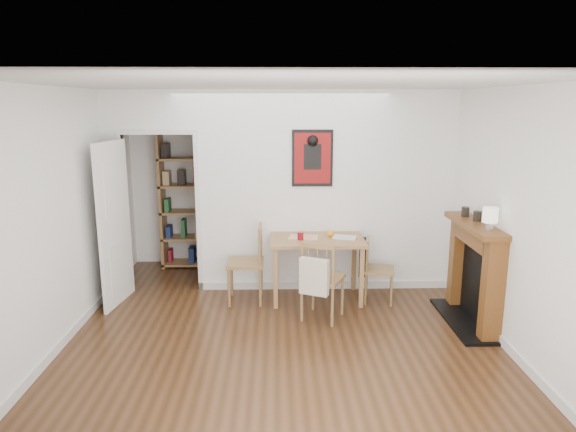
{
  "coord_description": "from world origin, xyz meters",
  "views": [
    {
      "loc": [
        -0.06,
        -5.15,
        2.43
      ],
      "look_at": [
        0.07,
        0.6,
        1.16
      ],
      "focal_mm": 32.0,
      "sensor_mm": 36.0,
      "label": 1
    }
  ],
  "objects_px": {
    "chair_front": "(322,279)",
    "bookshelf": "(190,199)",
    "chair_left": "(245,264)",
    "dining_table": "(317,246)",
    "orange_fruit": "(330,234)",
    "fireplace": "(475,270)",
    "chair_right": "(378,269)",
    "ceramic_jar_b": "(465,212)",
    "mantel_lamp": "(490,216)",
    "ceramic_jar_a": "(477,216)",
    "red_glass": "(300,236)",
    "notebook": "(345,237)"
  },
  "relations": [
    {
      "from": "chair_left",
      "to": "bookshelf",
      "type": "distance_m",
      "value": 1.81
    },
    {
      "from": "bookshelf",
      "to": "dining_table",
      "type": "bearing_deg",
      "value": -38.01
    },
    {
      "from": "fireplace",
      "to": "mantel_lamp",
      "type": "height_order",
      "value": "mantel_lamp"
    },
    {
      "from": "fireplace",
      "to": "mantel_lamp",
      "type": "bearing_deg",
      "value": -97.31
    },
    {
      "from": "chair_right",
      "to": "bookshelf",
      "type": "distance_m",
      "value": 3.02
    },
    {
      "from": "notebook",
      "to": "red_glass",
      "type": "bearing_deg",
      "value": -171.97
    },
    {
      "from": "chair_front",
      "to": "chair_left",
      "type": "bearing_deg",
      "value": 148.49
    },
    {
      "from": "chair_front",
      "to": "ceramic_jar_b",
      "type": "distance_m",
      "value": 1.82
    },
    {
      "from": "chair_left",
      "to": "ceramic_jar_b",
      "type": "height_order",
      "value": "ceramic_jar_b"
    },
    {
      "from": "chair_right",
      "to": "red_glass",
      "type": "distance_m",
      "value": 1.05
    },
    {
      "from": "ceramic_jar_b",
      "to": "orange_fruit",
      "type": "bearing_deg",
      "value": 161.01
    },
    {
      "from": "chair_left",
      "to": "chair_front",
      "type": "bearing_deg",
      "value": -31.51
    },
    {
      "from": "red_glass",
      "to": "ceramic_jar_a",
      "type": "xyz_separation_m",
      "value": [
        1.92,
        -0.61,
        0.38
      ]
    },
    {
      "from": "fireplace",
      "to": "bookshelf",
      "type": "bearing_deg",
      "value": 148.47
    },
    {
      "from": "red_glass",
      "to": "orange_fruit",
      "type": "height_order",
      "value": "red_glass"
    },
    {
      "from": "chair_right",
      "to": "mantel_lamp",
      "type": "distance_m",
      "value": 1.64
    },
    {
      "from": "bookshelf",
      "to": "fireplace",
      "type": "distance_m",
      "value": 4.13
    },
    {
      "from": "fireplace",
      "to": "ceramic_jar_a",
      "type": "xyz_separation_m",
      "value": [
        0.0,
        0.07,
        0.6
      ]
    },
    {
      "from": "fireplace",
      "to": "ceramic_jar_b",
      "type": "xyz_separation_m",
      "value": [
        -0.05,
        0.31,
        0.6
      ]
    },
    {
      "from": "dining_table",
      "to": "ceramic_jar_b",
      "type": "relative_size",
      "value": 10.54
    },
    {
      "from": "chair_right",
      "to": "fireplace",
      "type": "distance_m",
      "value": 1.18
    },
    {
      "from": "bookshelf",
      "to": "red_glass",
      "type": "bearing_deg",
      "value": -42.95
    },
    {
      "from": "dining_table",
      "to": "red_glass",
      "type": "xyz_separation_m",
      "value": [
        -0.21,
        -0.07,
        0.14
      ]
    },
    {
      "from": "chair_right",
      "to": "ceramic_jar_b",
      "type": "bearing_deg",
      "value": -20.2
    },
    {
      "from": "red_glass",
      "to": "mantel_lamp",
      "type": "height_order",
      "value": "mantel_lamp"
    },
    {
      "from": "dining_table",
      "to": "chair_right",
      "type": "distance_m",
      "value": 0.81
    },
    {
      "from": "chair_right",
      "to": "bookshelf",
      "type": "xyz_separation_m",
      "value": [
        -2.54,
        1.51,
        0.62
      ]
    },
    {
      "from": "ceramic_jar_b",
      "to": "red_glass",
      "type": "bearing_deg",
      "value": 168.8
    },
    {
      "from": "chair_left",
      "to": "notebook",
      "type": "height_order",
      "value": "chair_left"
    },
    {
      "from": "red_glass",
      "to": "notebook",
      "type": "bearing_deg",
      "value": 8.03
    },
    {
      "from": "red_glass",
      "to": "mantel_lamp",
      "type": "bearing_deg",
      "value": -29.39
    },
    {
      "from": "orange_fruit",
      "to": "ceramic_jar_b",
      "type": "bearing_deg",
      "value": -18.99
    },
    {
      "from": "dining_table",
      "to": "chair_left",
      "type": "height_order",
      "value": "chair_left"
    },
    {
      "from": "fireplace",
      "to": "mantel_lamp",
      "type": "distance_m",
      "value": 0.79
    },
    {
      "from": "chair_front",
      "to": "notebook",
      "type": "relative_size",
      "value": 3.37
    },
    {
      "from": "ceramic_jar_b",
      "to": "ceramic_jar_a",
      "type": "bearing_deg",
      "value": -78.68
    },
    {
      "from": "chair_front",
      "to": "red_glass",
      "type": "height_order",
      "value": "chair_front"
    },
    {
      "from": "fireplace",
      "to": "red_glass",
      "type": "height_order",
      "value": "fireplace"
    },
    {
      "from": "mantel_lamp",
      "to": "ceramic_jar_b",
      "type": "xyz_separation_m",
      "value": [
        0.0,
        0.68,
        -0.1
      ]
    },
    {
      "from": "red_glass",
      "to": "bookshelf",
      "type": "bearing_deg",
      "value": 137.05
    },
    {
      "from": "orange_fruit",
      "to": "notebook",
      "type": "bearing_deg",
      "value": -20.41
    },
    {
      "from": "orange_fruit",
      "to": "mantel_lamp",
      "type": "height_order",
      "value": "mantel_lamp"
    },
    {
      "from": "chair_front",
      "to": "orange_fruit",
      "type": "bearing_deg",
      "value": 77.21
    },
    {
      "from": "dining_table",
      "to": "orange_fruit",
      "type": "distance_m",
      "value": 0.23
    },
    {
      "from": "chair_front",
      "to": "notebook",
      "type": "distance_m",
      "value": 0.78
    },
    {
      "from": "dining_table",
      "to": "red_glass",
      "type": "bearing_deg",
      "value": -161.21
    },
    {
      "from": "chair_right",
      "to": "notebook",
      "type": "bearing_deg",
      "value": 164.44
    },
    {
      "from": "red_glass",
      "to": "orange_fruit",
      "type": "relative_size",
      "value": 1.21
    },
    {
      "from": "notebook",
      "to": "mantel_lamp",
      "type": "height_order",
      "value": "mantel_lamp"
    },
    {
      "from": "chair_front",
      "to": "bookshelf",
      "type": "distance_m",
      "value": 2.77
    }
  ]
}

